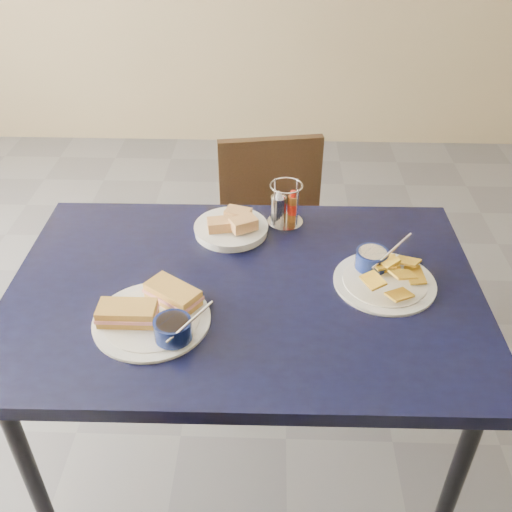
{
  "coord_description": "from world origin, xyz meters",
  "views": [
    {
      "loc": [
        -0.06,
        -1.25,
        1.71
      ],
      "look_at": [
        -0.11,
        -0.03,
        0.82
      ],
      "focal_mm": 40.0,
      "sensor_mm": 36.0,
      "label": 1
    }
  ],
  "objects_px": {
    "sandwich_plate": "(155,314)",
    "plantain_plate": "(381,273)",
    "dining_table": "(245,304)",
    "bread_basket": "(232,227)",
    "condiment_caddy": "(284,207)",
    "chair_far": "(276,233)"
  },
  "relations": [
    {
      "from": "plantain_plate",
      "to": "chair_far",
      "type": "bearing_deg",
      "value": 114.29
    },
    {
      "from": "condiment_caddy",
      "to": "plantain_plate",
      "type": "bearing_deg",
      "value": -46.5
    },
    {
      "from": "chair_far",
      "to": "sandwich_plate",
      "type": "relative_size",
      "value": 2.69
    },
    {
      "from": "dining_table",
      "to": "condiment_caddy",
      "type": "xyz_separation_m",
      "value": [
        0.11,
        0.32,
        0.12
      ]
    },
    {
      "from": "chair_far",
      "to": "condiment_caddy",
      "type": "bearing_deg",
      "value": -86.83
    },
    {
      "from": "chair_far",
      "to": "condiment_caddy",
      "type": "relative_size",
      "value": 6.13
    },
    {
      "from": "dining_table",
      "to": "condiment_caddy",
      "type": "height_order",
      "value": "condiment_caddy"
    },
    {
      "from": "dining_table",
      "to": "plantain_plate",
      "type": "xyz_separation_m",
      "value": [
        0.37,
        0.04,
        0.08
      ]
    },
    {
      "from": "dining_table",
      "to": "bread_basket",
      "type": "bearing_deg",
      "value": 101.1
    },
    {
      "from": "plantain_plate",
      "to": "condiment_caddy",
      "type": "height_order",
      "value": "condiment_caddy"
    },
    {
      "from": "sandwich_plate",
      "to": "condiment_caddy",
      "type": "xyz_separation_m",
      "value": [
        0.32,
        0.47,
        0.03
      ]
    },
    {
      "from": "sandwich_plate",
      "to": "bread_basket",
      "type": "distance_m",
      "value": 0.43
    },
    {
      "from": "plantain_plate",
      "to": "bread_basket",
      "type": "height_order",
      "value": "plantain_plate"
    },
    {
      "from": "dining_table",
      "to": "chair_far",
      "type": "bearing_deg",
      "value": 82.53
    },
    {
      "from": "sandwich_plate",
      "to": "plantain_plate",
      "type": "relative_size",
      "value": 1.14
    },
    {
      "from": "dining_table",
      "to": "chair_far",
      "type": "height_order",
      "value": "chair_far"
    },
    {
      "from": "dining_table",
      "to": "sandwich_plate",
      "type": "xyz_separation_m",
      "value": [
        -0.21,
        -0.15,
        0.09
      ]
    },
    {
      "from": "bread_basket",
      "to": "condiment_caddy",
      "type": "bearing_deg",
      "value": 22.31
    },
    {
      "from": "bread_basket",
      "to": "condiment_caddy",
      "type": "relative_size",
      "value": 1.61
    },
    {
      "from": "plantain_plate",
      "to": "bread_basket",
      "type": "xyz_separation_m",
      "value": [
        -0.42,
        0.21,
        0.0
      ]
    },
    {
      "from": "chair_far",
      "to": "plantain_plate",
      "type": "bearing_deg",
      "value": -65.71
    },
    {
      "from": "dining_table",
      "to": "sandwich_plate",
      "type": "bearing_deg",
      "value": -145.23
    }
  ]
}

